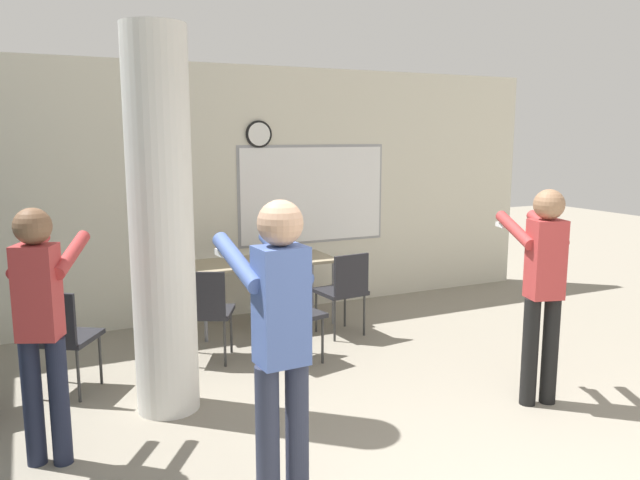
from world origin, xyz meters
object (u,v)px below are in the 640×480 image
Objects in this scene: chair_table_right at (344,287)px; chair_table_left at (206,308)px; chair_near_pillar at (61,333)px; chair_table_front at (290,306)px; folding_table at (263,265)px; person_playing_side at (542,279)px; bottle_on_table at (273,253)px; person_watching_back at (41,316)px; person_playing_front at (279,335)px.

chair_table_left is (-1.47, -0.15, 0.00)m from chair_table_right.
chair_table_right is at bearing 5.78° from chair_table_left.
chair_near_pillar is 1.92m from chair_table_front.
folding_table is 3.03m from person_playing_side.
chair_table_right is 2.21m from person_playing_side.
person_playing_side is at bearing -66.27° from bottle_on_table.
chair_table_front is at bearing 129.58° from person_playing_side.
person_playing_side is 1.02× the size of person_watching_back.
chair_table_right is at bearing 26.90° from person_watching_back.
chair_table_front is 0.53× the size of person_playing_side.
bottle_on_table reaches higher than chair_table_right.
chair_table_left is (-0.92, -0.70, -0.30)m from bottle_on_table.
chair_table_front is 2.42m from person_playing_front.
person_watching_back is (-1.36, -1.29, 0.44)m from chair_table_left.
chair_table_right reaches higher than folding_table.
chair_near_pillar is (-2.14, -0.93, -0.30)m from bottle_on_table.
chair_table_front is (-0.15, -1.10, -0.16)m from folding_table.
person_watching_back is (-0.14, -1.06, 0.44)m from chair_near_pillar.
person_playing_front is at bearing -110.46° from bottle_on_table.
chair_table_right is 2.72m from chair_near_pillar.
chair_near_pillar is at bearing 152.76° from person_playing_side.
folding_table is 1.77× the size of chair_table_front.
bottle_on_table is 0.28× the size of chair_table_right.
chair_table_right and chair_near_pillar have the same top height.
chair_table_left is (-0.85, -0.83, -0.16)m from folding_table.
chair_table_front is at bearing -102.45° from bottle_on_table.
folding_table is at bearing 132.44° from chair_table_right.
person_watching_back is at bearing -97.56° from chair_near_pillar.
folding_table is 1.20m from chair_table_left.
person_playing_side is at bearing -10.49° from person_watching_back.
chair_table_right is 1.48m from chair_table_left.
person_playing_front reaches higher than chair_near_pillar.
person_playing_side is (1.15, -2.63, 0.16)m from bottle_on_table.
chair_table_left is 0.75m from chair_table_front.
person_playing_side is (3.29, -1.69, 0.46)m from chair_near_pillar.
person_watching_back reaches higher than chair_table_front.
chair_table_left is 2.49m from person_playing_front.
bottle_on_table is 3.35m from person_playing_front.
chair_table_front is (1.92, -0.04, 0.00)m from chair_near_pillar.
bottle_on_table is 1.20m from chair_table_left.
bottle_on_table is at bearing 37.52° from chair_table_left.
chair_table_right is at bearing -44.92° from bottle_on_table.
person_playing_front is at bearing -123.80° from chair_table_right.
person_watching_back is (-2.06, -1.02, 0.44)m from chair_table_front.
person_watching_back is (-3.43, 0.64, -0.02)m from person_playing_side.
chair_table_left is 2.86m from person_playing_side.
person_watching_back is at bearing -153.10° from chair_table_right.
chair_table_front is at bearing -97.55° from folding_table.
person_playing_side is at bearing -42.85° from chair_table_left.
person_playing_side reaches higher than chair_table_front.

